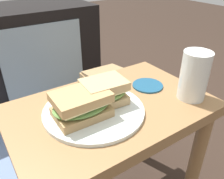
{
  "coord_description": "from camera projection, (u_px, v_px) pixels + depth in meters",
  "views": [
    {
      "loc": [
        -0.3,
        -0.44,
        0.82
      ],
      "look_at": [
        0.0,
        0.0,
        0.51
      ],
      "focal_mm": 36.89,
      "sensor_mm": 36.0,
      "label": 1
    }
  ],
  "objects": [
    {
      "name": "plate",
      "position": [
        94.0,
        110.0,
        0.61
      ],
      "size": [
        0.27,
        0.27,
        0.01
      ],
      "primitive_type": "cylinder",
      "color": "silver",
      "rests_on": "side_table"
    },
    {
      "name": "tv_cabinet",
      "position": [
        13.0,
        59.0,
        1.37
      ],
      "size": [
        0.96,
        0.46,
        0.58
      ],
      "color": "black",
      "rests_on": "ground"
    },
    {
      "name": "sandwich_back",
      "position": [
        104.0,
        92.0,
        0.62
      ],
      "size": [
        0.13,
        0.11,
        0.07
      ],
      "color": "tan",
      "rests_on": "plate"
    },
    {
      "name": "beer_glass",
      "position": [
        194.0,
        76.0,
        0.64
      ],
      "size": [
        0.08,
        0.08,
        0.14
      ],
      "color": "silver",
      "rests_on": "side_table"
    },
    {
      "name": "sandwich_front",
      "position": [
        81.0,
        105.0,
        0.57
      ],
      "size": [
        0.15,
        0.11,
        0.07
      ],
      "color": "tan",
      "rests_on": "plate"
    },
    {
      "name": "coaster",
      "position": [
        148.0,
        85.0,
        0.73
      ],
      "size": [
        0.1,
        0.1,
        0.01
      ],
      "primitive_type": "cylinder",
      "color": "navy",
      "rests_on": "side_table"
    },
    {
      "name": "paper_bag",
      "position": [
        105.0,
        101.0,
        1.19
      ],
      "size": [
        0.19,
        0.16,
        0.35
      ],
      "color": "tan",
      "rests_on": "ground"
    },
    {
      "name": "side_table",
      "position": [
        111.0,
        130.0,
        0.69
      ],
      "size": [
        0.56,
        0.36,
        0.46
      ],
      "color": "olive",
      "rests_on": "ground"
    }
  ]
}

